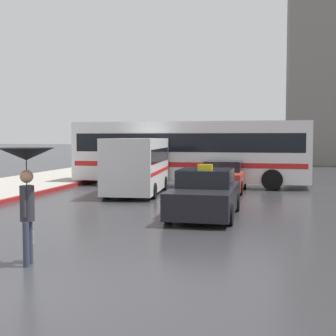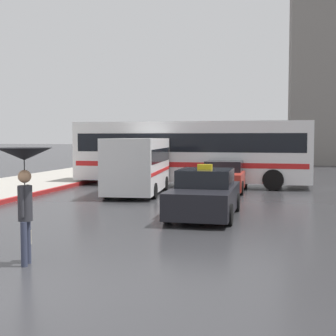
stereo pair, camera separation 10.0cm
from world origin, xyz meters
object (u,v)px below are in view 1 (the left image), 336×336
sedan_red (223,177)px  taxi (205,195)px  city_bus (190,150)px  pedestrian_with_umbrella (26,170)px  ambulance_van (137,163)px

sedan_red → taxi: bearing=91.3°
sedan_red → city_bus: city_bus is taller
pedestrian_with_umbrella → city_bus: bearing=-14.0°
city_bus → pedestrian_with_umbrella: size_ratio=5.28×
taxi → ambulance_van: 6.24m
pedestrian_with_umbrella → ambulance_van: bearing=-6.6°
city_bus → pedestrian_with_umbrella: (-0.44, -15.12, 0.03)m
sedan_red → city_bus: size_ratio=0.35×
sedan_red → ambulance_van: bearing=28.1°
city_bus → ambulance_van: bearing=-20.3°
ambulance_van → city_bus: city_bus is taller
sedan_red → city_bus: 3.04m
sedan_red → ambulance_van: ambulance_van is taller
taxi → pedestrian_with_umbrella: bearing=67.9°
city_bus → taxi: bearing=14.3°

